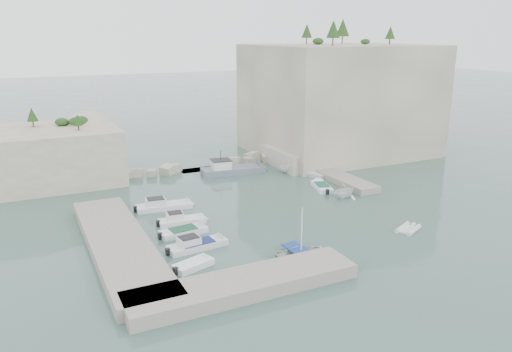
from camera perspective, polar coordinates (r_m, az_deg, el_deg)
name	(u,v)px	position (r m, az deg, el deg)	size (l,w,h in m)	color
ground	(281,217)	(52.88, 2.85, -4.74)	(400.00, 400.00, 0.00)	#406058
cliff_east	(339,99)	(81.85, 9.43, 8.63)	(26.00, 22.00, 17.00)	beige
cliff_terrace	(300,157)	(73.65, 5.03, 2.23)	(8.00, 10.00, 2.50)	beige
outcrop_west	(54,155)	(70.05, -22.06, 2.28)	(16.00, 14.00, 7.00)	beige
quay_west	(119,245)	(46.53, -15.38, -7.59)	(5.00, 24.00, 1.10)	#9E9689
quay_south	(244,284)	(38.36, -1.39, -12.27)	(18.00, 4.00, 1.10)	#9E9689
ledge_east	(333,175)	(67.64, 8.84, 0.10)	(3.00, 16.00, 0.80)	#9E9689
breakwater	(201,165)	(71.49, -6.34, 1.31)	(28.00, 3.00, 1.40)	beige
motorboat_a	(164,209)	(56.31, -10.44, -3.68)	(6.64, 1.97, 1.40)	silver
motorboat_b	(182,223)	(51.73, -8.43, -5.39)	(5.16, 1.69, 1.40)	white
motorboat_c	(183,234)	(49.06, -8.30, -6.60)	(5.01, 1.82, 0.70)	silver
motorboat_d	(197,248)	(45.87, -6.70, -8.19)	(6.01, 1.79, 1.40)	silver
motorboat_e	(193,268)	(42.34, -7.18, -10.36)	(3.75, 1.53, 0.70)	white
rowboat	(301,257)	(44.13, 5.16, -9.16)	(3.27, 4.58, 0.95)	silver
inflatable_dinghy	(408,231)	(51.61, 16.97, -5.99)	(3.07, 1.49, 0.44)	silver
tender_east_a	(344,197)	(60.10, 10.01, -2.39)	(3.12, 3.62, 1.91)	white
tender_east_b	(322,189)	(62.84, 7.51, -1.46)	(4.87, 1.66, 0.70)	white
tender_east_c	(312,176)	(68.43, 6.42, 0.03)	(4.80, 1.55, 0.70)	silver
tender_east_d	(291,171)	(70.25, 4.00, 0.52)	(1.59, 4.22, 1.63)	white
work_boat	(233,173)	(69.32, -2.61, 0.33)	(9.64, 2.85, 2.20)	slate
rowboat_mast	(302,229)	(43.11, 5.24, -6.06)	(0.10, 0.10, 4.20)	white
vegetation	(308,39)	(79.53, 5.98, 15.36)	(53.48, 13.88, 13.40)	#1E4219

